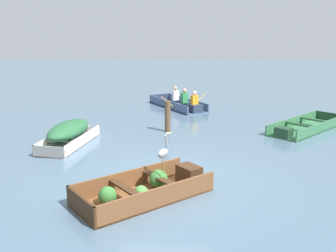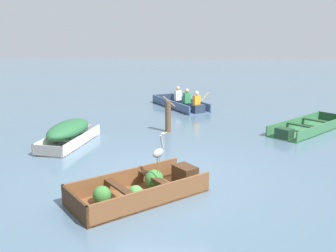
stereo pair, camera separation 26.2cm
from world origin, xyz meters
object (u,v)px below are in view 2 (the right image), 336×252
at_px(skiff_white_near_moored, 69,131).
at_px(dinghy_wooden_brown_foreground, 142,188).
at_px(rowboat_slate_blue_with_crew, 183,104).
at_px(heron_on_dinghy, 159,152).
at_px(skiff_green_mid_moored, 307,128).
at_px(mooring_post, 168,116).

bearing_deg(skiff_white_near_moored, dinghy_wooden_brown_foreground, -52.08).
bearing_deg(rowboat_slate_blue_with_crew, heron_on_dinghy, -90.69).
relative_size(skiff_green_mid_moored, rowboat_slate_blue_with_crew, 0.98).
bearing_deg(heron_on_dinghy, skiff_green_mid_moored, 50.53).
distance_m(skiff_white_near_moored, rowboat_slate_blue_with_crew, 6.54).
xyz_separation_m(skiff_green_mid_moored, mooring_post, (-4.67, -0.44, 0.41)).
relative_size(rowboat_slate_blue_with_crew, mooring_post, 3.22).
bearing_deg(mooring_post, skiff_white_near_moored, -148.89).
height_order(skiff_white_near_moored, mooring_post, mooring_post).
height_order(skiff_green_mid_moored, mooring_post, mooring_post).
height_order(dinghy_wooden_brown_foreground, skiff_white_near_moored, skiff_white_near_moored).
distance_m(dinghy_wooden_brown_foreground, skiff_white_near_moored, 4.38).
bearing_deg(skiff_white_near_moored, rowboat_slate_blue_with_crew, 61.38).
bearing_deg(dinghy_wooden_brown_foreground, heron_on_dinghy, 27.33).
xyz_separation_m(skiff_white_near_moored, skiff_green_mid_moored, (7.48, 2.14, -0.28)).
height_order(skiff_white_near_moored, skiff_green_mid_moored, skiff_white_near_moored).
height_order(dinghy_wooden_brown_foreground, rowboat_slate_blue_with_crew, rowboat_slate_blue_with_crew).
distance_m(heron_on_dinghy, mooring_post, 5.00).
distance_m(dinghy_wooden_brown_foreground, heron_on_dinghy, 0.82).
bearing_deg(skiff_green_mid_moored, skiff_white_near_moored, -164.07).
height_order(skiff_white_near_moored, rowboat_slate_blue_with_crew, rowboat_slate_blue_with_crew).
xyz_separation_m(dinghy_wooden_brown_foreground, skiff_white_near_moored, (-2.69, 3.45, 0.22)).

